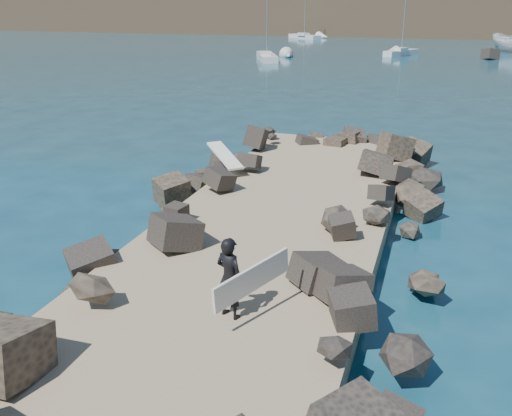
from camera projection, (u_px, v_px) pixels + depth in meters
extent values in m
plane|color=#0F384C|center=(267.00, 248.00, 15.40)|extent=(800.00, 800.00, 0.00)
cube|color=#8C7759|center=(243.00, 269.00, 13.51)|extent=(6.00, 26.00, 0.60)
cube|color=black|center=(143.00, 239.00, 14.72)|extent=(2.60, 22.00, 1.00)
cube|color=black|center=(370.00, 269.00, 13.05)|extent=(2.60, 22.00, 1.00)
cube|color=white|center=(225.00, 159.00, 20.08)|extent=(1.87, 1.95, 0.07)
imported|color=black|center=(230.00, 278.00, 10.68)|extent=(0.69, 0.56, 1.62)
cube|color=beige|center=(252.00, 279.00, 10.54)|extent=(0.90, 1.85, 0.63)
cube|color=silver|center=(304.00, 37.00, 96.50)|extent=(6.50, 5.98, 0.80)
cylinder|color=gray|center=(305.00, 10.00, 95.00)|extent=(0.12, 0.12, 7.97)
cube|color=silver|center=(304.00, 34.00, 95.81)|extent=(2.29, 2.21, 0.44)
cube|color=silver|center=(267.00, 58.00, 62.74)|extent=(4.45, 7.62, 0.80)
cylinder|color=gray|center=(267.00, 14.00, 61.19)|extent=(0.12, 0.12, 8.31)
cube|color=silver|center=(265.00, 54.00, 61.83)|extent=(1.93, 2.42, 0.44)
cube|color=silver|center=(401.00, 53.00, 67.59)|extent=(3.91, 5.58, 0.80)
cylinder|color=gray|center=(404.00, 23.00, 66.38)|extent=(0.12, 0.12, 6.28)
cube|color=silver|center=(401.00, 49.00, 66.88)|extent=(1.58, 1.84, 0.44)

